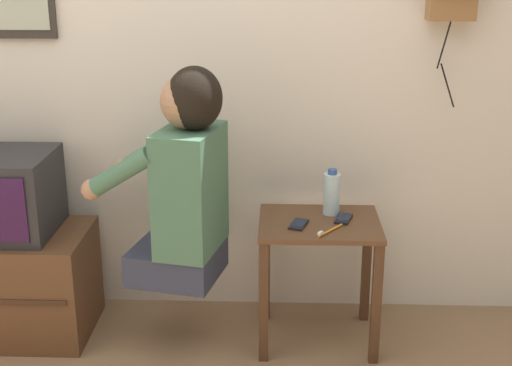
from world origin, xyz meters
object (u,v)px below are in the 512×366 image
(cell_phone_spare, at_px, (343,218))
(water_bottle, at_px, (332,193))
(toothbrush, at_px, (329,231))
(cell_phone_held, at_px, (299,224))
(person, at_px, (185,179))
(television, at_px, (0,194))

(cell_phone_spare, xyz_separation_m, water_bottle, (-0.05, 0.07, 0.09))
(water_bottle, relative_size, toothbrush, 1.45)
(cell_phone_held, distance_m, cell_phone_spare, 0.21)
(person, distance_m, water_bottle, 0.65)
(cell_phone_held, bearing_deg, water_bottle, 62.26)
(television, height_order, cell_phone_held, television)
(television, xyz_separation_m, cell_phone_spare, (1.50, -0.02, -0.09))
(person, relative_size, toothbrush, 6.47)
(water_bottle, distance_m, toothbrush, 0.24)
(cell_phone_spare, height_order, toothbrush, toothbrush)
(television, distance_m, toothbrush, 1.44)
(cell_phone_held, xyz_separation_m, toothbrush, (0.12, -0.07, 0.00))
(person, bearing_deg, cell_phone_spare, -70.27)
(television, bearing_deg, cell_phone_held, -4.01)
(cell_phone_spare, relative_size, toothbrush, 0.95)
(person, relative_size, cell_phone_spare, 6.77)
(person, relative_size, water_bottle, 4.46)
(television, bearing_deg, person, -7.11)
(cell_phone_held, distance_m, water_bottle, 0.23)
(person, xyz_separation_m, cell_phone_held, (0.48, 0.01, -0.20))
(television, bearing_deg, toothbrush, -6.60)
(toothbrush, bearing_deg, cell_phone_held, 6.28)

